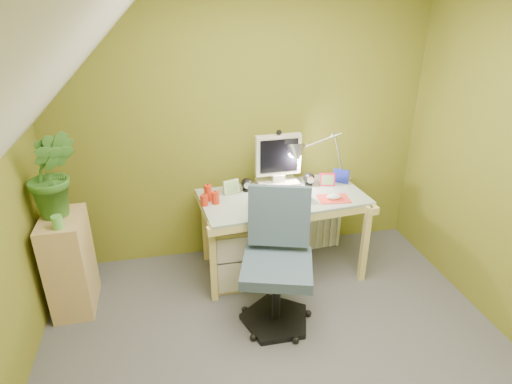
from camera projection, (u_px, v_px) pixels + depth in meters
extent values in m
cube|color=#4B4B50|center=(290.00, 382.00, 2.67)|extent=(3.20, 3.20, 0.01)
cube|color=olive|center=(241.00, 124.00, 3.57)|extent=(3.20, 0.01, 2.40)
cube|color=white|center=(62.00, 90.00, 1.69)|extent=(1.10, 3.20, 1.10)
cube|color=white|center=(278.00, 203.00, 3.32)|extent=(0.45, 0.18, 0.02)
cube|color=red|center=(334.00, 199.00, 3.41)|extent=(0.26, 0.19, 0.01)
ellipsoid|color=white|center=(334.00, 197.00, 3.40)|extent=(0.13, 0.09, 0.04)
cylinder|color=maroon|center=(308.00, 193.00, 3.41)|extent=(0.08, 0.08, 0.09)
cube|color=red|center=(327.00, 180.00, 3.62)|extent=(0.13, 0.05, 0.11)
cube|color=navy|center=(341.00, 176.00, 3.68)|extent=(0.12, 0.10, 0.12)
cube|color=#AABF83|center=(231.00, 187.00, 3.48)|extent=(0.13, 0.06, 0.12)
cube|color=tan|center=(70.00, 264.00, 3.16)|extent=(0.28, 0.44, 0.77)
imported|color=#326722|center=(52.00, 174.00, 2.91)|extent=(0.36, 0.30, 0.63)
cylinder|color=#5BAB47|center=(57.00, 222.00, 2.85)|extent=(0.08, 0.08, 0.09)
cube|color=silver|center=(317.00, 226.00, 4.04)|extent=(0.41, 0.19, 0.40)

